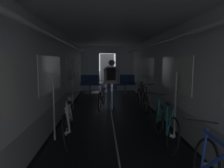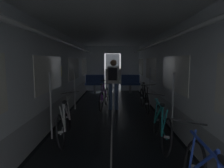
{
  "view_description": "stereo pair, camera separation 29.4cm",
  "coord_description": "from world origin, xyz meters",
  "px_view_note": "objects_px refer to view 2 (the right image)",
  "views": [
    {
      "loc": [
        -0.26,
        -1.95,
        1.65
      ],
      "look_at": [
        0.0,
        3.62,
        0.99
      ],
      "focal_mm": 31.89,
      "sensor_mm": 36.0,
      "label": 1
    },
    {
      "loc": [
        0.03,
        -1.96,
        1.65
      ],
      "look_at": [
        0.0,
        3.62,
        0.99
      ],
      "focal_mm": 31.89,
      "sensor_mm": 36.0,
      "label": 2
    }
  ],
  "objects_px": {
    "bench_seat_far_right": "(130,82)",
    "bicycle_teal": "(161,125)",
    "bicycle_purple_in_aisle": "(104,97)",
    "bicycle_white": "(65,121)",
    "person_cyclist_aisle": "(113,80)",
    "bench_seat_far_left": "(95,82)",
    "bicycle_black": "(144,99)"
  },
  "relations": [
    {
      "from": "bench_seat_far_left",
      "to": "bicycle_white",
      "type": "bearing_deg",
      "value": -90.81
    },
    {
      "from": "bench_seat_far_right",
      "to": "bicycle_teal",
      "type": "bearing_deg",
      "value": -89.22
    },
    {
      "from": "bicycle_white",
      "to": "bicycle_purple_in_aisle",
      "type": "relative_size",
      "value": 1.01
    },
    {
      "from": "bench_seat_far_right",
      "to": "person_cyclist_aisle",
      "type": "height_order",
      "value": "person_cyclist_aisle"
    },
    {
      "from": "bicycle_white",
      "to": "bicycle_black",
      "type": "bearing_deg",
      "value": 50.1
    },
    {
      "from": "bicycle_teal",
      "to": "bench_seat_far_left",
      "type": "bearing_deg",
      "value": 106.88
    },
    {
      "from": "bench_seat_far_left",
      "to": "bicycle_teal",
      "type": "distance_m",
      "value": 6.49
    },
    {
      "from": "bicycle_white",
      "to": "person_cyclist_aisle",
      "type": "bearing_deg",
      "value": 67.93
    },
    {
      "from": "bench_seat_far_right",
      "to": "person_cyclist_aisle",
      "type": "relative_size",
      "value": 0.58
    },
    {
      "from": "bicycle_black",
      "to": "bicycle_purple_in_aisle",
      "type": "bearing_deg",
      "value": 166.23
    },
    {
      "from": "bench_seat_far_right",
      "to": "person_cyclist_aisle",
      "type": "bearing_deg",
      "value": -103.97
    },
    {
      "from": "bicycle_teal",
      "to": "person_cyclist_aisle",
      "type": "height_order",
      "value": "person_cyclist_aisle"
    },
    {
      "from": "bench_seat_far_right",
      "to": "bicycle_purple_in_aisle",
      "type": "bearing_deg",
      "value": -110.43
    },
    {
      "from": "bicycle_black",
      "to": "person_cyclist_aisle",
      "type": "bearing_deg",
      "value": 176.41
    },
    {
      "from": "bicycle_black",
      "to": "bench_seat_far_left",
      "type": "bearing_deg",
      "value": 119.3
    },
    {
      "from": "bicycle_white",
      "to": "person_cyclist_aisle",
      "type": "xyz_separation_m",
      "value": [
        1.03,
        2.53,
        0.63
      ]
    },
    {
      "from": "bicycle_black",
      "to": "bicycle_purple_in_aisle",
      "type": "distance_m",
      "value": 1.4
    },
    {
      "from": "bench_seat_far_left",
      "to": "person_cyclist_aisle",
      "type": "relative_size",
      "value": 0.58
    },
    {
      "from": "bench_seat_far_left",
      "to": "bench_seat_far_right",
      "type": "xyz_separation_m",
      "value": [
        1.8,
        0.0,
        0.0
      ]
    },
    {
      "from": "bicycle_white",
      "to": "bicycle_purple_in_aisle",
      "type": "height_order",
      "value": "bicycle_white"
    },
    {
      "from": "bench_seat_far_left",
      "to": "bench_seat_far_right",
      "type": "height_order",
      "value": "same"
    },
    {
      "from": "person_cyclist_aisle",
      "to": "bicycle_black",
      "type": "bearing_deg",
      "value": -3.59
    },
    {
      "from": "bicycle_teal",
      "to": "person_cyclist_aisle",
      "type": "bearing_deg",
      "value": 108.92
    },
    {
      "from": "bicycle_white",
      "to": "bicycle_black",
      "type": "height_order",
      "value": "bicycle_white"
    },
    {
      "from": "bicycle_teal",
      "to": "bicycle_purple_in_aisle",
      "type": "distance_m",
      "value": 3.28
    },
    {
      "from": "bicycle_white",
      "to": "person_cyclist_aisle",
      "type": "relative_size",
      "value": 1.0
    },
    {
      "from": "bicycle_black",
      "to": "person_cyclist_aisle",
      "type": "xyz_separation_m",
      "value": [
        -1.03,
        0.06,
        0.63
      ]
    },
    {
      "from": "bench_seat_far_right",
      "to": "bicycle_white",
      "type": "height_order",
      "value": "same"
    },
    {
      "from": "bench_seat_far_right",
      "to": "bicycle_black",
      "type": "distance_m",
      "value": 3.53
    },
    {
      "from": "person_cyclist_aisle",
      "to": "bicycle_purple_in_aisle",
      "type": "height_order",
      "value": "person_cyclist_aisle"
    },
    {
      "from": "bicycle_teal",
      "to": "bicycle_black",
      "type": "distance_m",
      "value": 2.69
    },
    {
      "from": "bicycle_black",
      "to": "bicycle_teal",
      "type": "bearing_deg",
      "value": -91.92
    }
  ]
}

